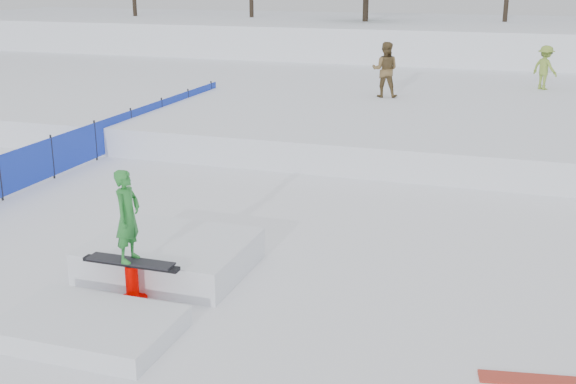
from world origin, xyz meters
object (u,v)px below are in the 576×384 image
(safety_fence, at_px, (95,140))
(walker_olive, at_px, (385,70))
(walker_ygreen, at_px, (545,68))
(jib_rail_feature, at_px, (151,269))

(safety_fence, height_order, walker_olive, walker_olive)
(walker_ygreen, height_order, jib_rail_feature, walker_ygreen)
(safety_fence, distance_m, walker_olive, 10.22)
(jib_rail_feature, bearing_deg, walker_ygreen, 71.69)
(jib_rail_feature, bearing_deg, safety_fence, 128.22)
(walker_olive, xyz_separation_m, jib_rail_feature, (-0.89, -14.83, -1.43))
(walker_olive, distance_m, jib_rail_feature, 14.93)
(walker_olive, relative_size, jib_rail_feature, 0.42)
(walker_ygreen, relative_size, jib_rail_feature, 0.36)
(walker_olive, relative_size, walker_ygreen, 1.18)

